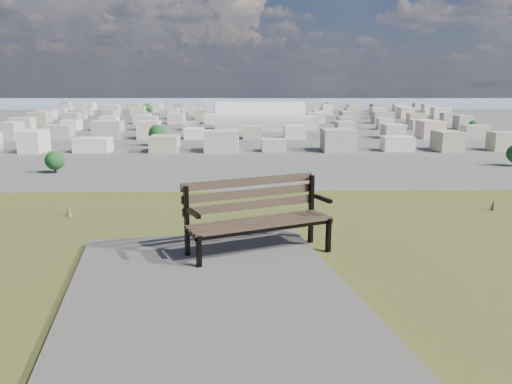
{
  "coord_description": "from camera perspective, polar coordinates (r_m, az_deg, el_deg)",
  "views": [
    {
      "loc": [
        -1.37,
        -4.03,
        26.86
      ],
      "look_at": [
        -1.19,
        3.21,
        25.3
      ],
      "focal_mm": 35.0,
      "sensor_mm": 36.0,
      "label": 1
    }
  ],
  "objects": [
    {
      "name": "city_blocks",
      "position": [
        399.16,
        -1.18,
        8.82
      ],
      "size": [
        395.0,
        361.0,
        7.0
      ],
      "color": "beige",
      "rests_on": "ground"
    },
    {
      "name": "bay_water",
      "position": [
        904.43,
        -1.3,
        10.47
      ],
      "size": [
        2400.0,
        700.0,
        0.12
      ],
      "primitive_type": "cube",
      "color": "#8BA0B1",
      "rests_on": "ground"
    },
    {
      "name": "arena",
      "position": [
        304.18,
        0.52,
        8.11
      ],
      "size": [
        54.04,
        25.14,
        22.34
      ],
      "rotation": [
        0.0,
        0.0,
        -0.05
      ],
      "color": "silver",
      "rests_on": "ground"
    },
    {
      "name": "far_hills",
      "position": [
        1408.22,
        -3.88,
        12.09
      ],
      "size": [
        2050.0,
        340.0,
        60.0
      ],
      "color": "#8D9CAF",
      "rests_on": "ground"
    },
    {
      "name": "gravel_patch",
      "position": [
        4.53,
        -5.19,
        -11.76
      ],
      "size": [
        3.09,
        3.96,
        0.07
      ],
      "primitive_type": "cube",
      "rotation": [
        0.0,
        0.0,
        0.17
      ],
      "color": "#5A564E",
      "rests_on": "hilltop_mesa"
    },
    {
      "name": "park_bench",
      "position": [
        5.51,
        0.09,
        -2.42
      ],
      "size": [
        1.67,
        1.11,
        0.84
      ],
      "rotation": [
        0.0,
        0.0,
        0.41
      ],
      "color": "#3E2D24",
      "rests_on": "hilltop_mesa"
    },
    {
      "name": "grass_tufts",
      "position": [
        4.25,
        12.55,
        -12.4
      ],
      "size": [
        12.49,
        7.38,
        0.28
      ],
      "color": "brown",
      "rests_on": "hilltop_mesa"
    },
    {
      "name": "city_trees",
      "position": [
        324.75,
        -5.84,
        8.23
      ],
      "size": [
        406.52,
        387.2,
        9.98
      ],
      "color": "#301D18",
      "rests_on": "ground"
    }
  ]
}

